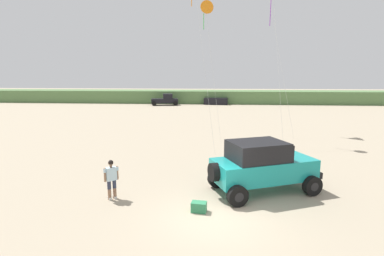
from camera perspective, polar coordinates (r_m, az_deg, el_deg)
name	(u,v)px	position (r m, az deg, el deg)	size (l,w,h in m)	color
ground_plane	(217,217)	(11.06, 4.85, -16.86)	(220.00, 220.00, 0.00)	tan
dune_ridge	(192,96)	(56.90, 0.01, 6.16)	(90.00, 7.23, 2.30)	#567A47
jeep	(262,165)	(13.14, 13.54, -7.03)	(5.00, 3.85, 2.26)	teal
person_watching	(111,177)	(12.53, -15.42, -9.23)	(0.51, 0.46, 1.67)	#8C664C
cooler_box	(199,207)	(11.31, 1.35, -15.11)	(0.56, 0.36, 0.38)	#2D7F51
distant_pickup	(165,100)	(51.67, -5.20, 5.49)	(4.89, 3.23, 1.98)	black
distant_sedan	(216,101)	(52.78, 4.67, 5.23)	(4.20, 1.70, 1.20)	black
kite_red_delta	(206,9)	(25.71, 2.67, 22.09)	(2.03, 3.86, 10.91)	orange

